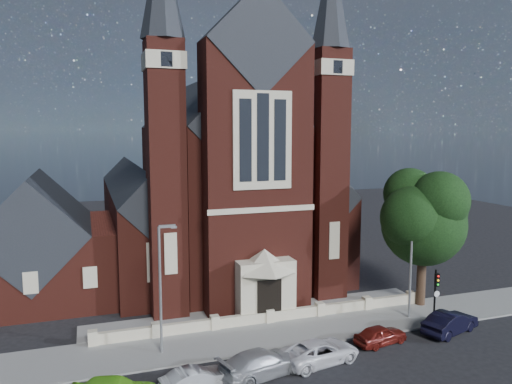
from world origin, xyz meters
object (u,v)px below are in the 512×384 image
at_px(car_silver_b, 262,363).
at_px(parish_hall, 37,249).
at_px(traffic_signal, 436,289).
at_px(car_white_suv, 320,352).
at_px(car_dark_red, 380,335).
at_px(street_tree, 427,219).
at_px(car_silver_a, 195,379).
at_px(street_lamp_right, 412,257).
at_px(street_lamp_left, 162,282).
at_px(church, 212,185).
at_px(car_navy, 450,322).

bearing_deg(car_silver_b, parish_hall, 19.22).
height_order(traffic_signal, car_white_suv, traffic_signal).
xyz_separation_m(car_white_suv, car_dark_red, (4.84, 1.06, -0.06)).
xyz_separation_m(street_tree, traffic_signal, (-1.60, -3.28, -4.38)).
height_order(parish_hall, car_silver_b, parish_hall).
relative_size(parish_hall, car_silver_a, 3.27).
bearing_deg(street_tree, car_white_suv, -153.61).
xyz_separation_m(street_lamp_right, car_silver_a, (-17.04, -4.89, -3.98)).
height_order(parish_hall, street_lamp_left, parish_hall).
bearing_deg(street_tree, church, 126.17).
relative_size(street_lamp_left, car_silver_b, 1.56).
height_order(street_tree, traffic_signal, street_tree).
relative_size(street_tree, street_lamp_left, 1.32).
relative_size(car_white_suv, car_dark_red, 1.35).
bearing_deg(car_navy, car_dark_red, 71.21).
height_order(church, traffic_signal, church).
bearing_deg(parish_hall, street_tree, -23.26).
bearing_deg(church, car_white_suv, -88.19).
bearing_deg(car_white_suv, street_lamp_right, -76.31).
distance_m(street_tree, traffic_signal, 5.70).
bearing_deg(street_lamp_left, church, 67.34).
bearing_deg(church, car_silver_b, -97.48).
xyz_separation_m(street_lamp_left, car_white_suv, (8.64, -4.18, -3.92)).
height_order(church, car_white_suv, church).
height_order(street_tree, car_dark_red, street_tree).
bearing_deg(street_lamp_left, car_navy, -9.40).
height_order(church, street_lamp_left, church).
distance_m(car_silver_b, car_dark_red, 8.78).
xyz_separation_m(parish_hall, street_lamp_left, (8.09, -14.00, 0.59)).
bearing_deg(car_silver_b, street_lamp_left, 30.92).
distance_m(car_white_suv, car_dark_red, 4.95).
distance_m(street_tree, street_lamp_right, 3.84).
distance_m(car_silver_a, car_navy, 18.06).
relative_size(church, parish_hall, 2.86).
xyz_separation_m(church, car_dark_red, (5.57, -22.06, -7.56)).
bearing_deg(car_silver_b, car_silver_a, 79.18).
height_order(street_lamp_left, car_navy, street_lamp_left).
xyz_separation_m(street_lamp_left, car_silver_b, (4.82, -4.57, -3.85)).
height_order(church, parish_hall, church).
bearing_deg(car_navy, parish_hall, 39.04).
relative_size(church, car_silver_a, 9.35).
xyz_separation_m(street_lamp_right, traffic_signal, (0.91, -1.57, -2.02)).
bearing_deg(car_silver_b, church, -23.07).
relative_size(parish_hall, car_silver_b, 2.35).
bearing_deg(traffic_signal, street_lamp_left, 175.24).
xyz_separation_m(parish_hall, car_silver_b, (12.91, -18.57, -3.26)).
bearing_deg(car_silver_a, street_lamp_left, -0.29).
distance_m(traffic_signal, car_dark_red, 5.98).
bearing_deg(car_navy, church, 7.96).
bearing_deg(traffic_signal, car_dark_red, -164.16).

